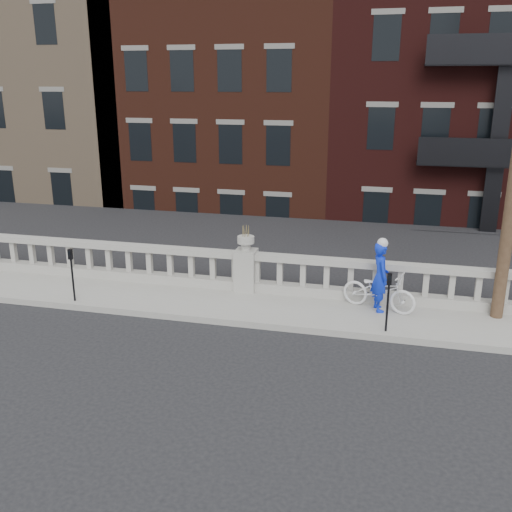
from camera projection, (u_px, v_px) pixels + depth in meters
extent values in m
plane|color=black|center=(197.00, 363.00, 11.56)|extent=(120.00, 120.00, 0.00)
cube|color=gray|center=(237.00, 305.00, 14.32)|extent=(32.00, 2.20, 0.15)
cube|color=gray|center=(246.00, 285.00, 15.14)|extent=(28.00, 0.34, 0.25)
cube|color=gray|center=(246.00, 255.00, 14.90)|extent=(28.00, 0.34, 0.16)
cube|color=gray|center=(246.00, 270.00, 15.01)|extent=(0.55, 0.55, 1.10)
cylinder|color=gray|center=(246.00, 246.00, 14.82)|extent=(0.24, 0.24, 0.20)
cylinder|color=gray|center=(246.00, 240.00, 14.77)|extent=(0.44, 0.44, 0.18)
cube|color=#605E59|center=(250.00, 370.00, 16.27)|extent=(36.00, 0.50, 5.15)
cube|color=black|center=(332.00, 252.00, 37.19)|extent=(80.00, 44.00, 0.50)
cube|color=#595651|center=(225.00, 324.00, 20.74)|extent=(16.00, 7.00, 4.00)
cube|color=#8F775C|center=(38.00, 88.00, 33.36)|extent=(18.00, 16.00, 20.00)
cube|color=#411C12|center=(249.00, 148.00, 30.38)|extent=(10.00, 14.00, 14.00)
cube|color=black|center=(249.00, 2.00, 28.26)|extent=(10.30, 14.30, 0.30)
cube|color=black|center=(447.00, 138.00, 27.90)|extent=(10.00, 14.00, 15.50)
cylinder|color=black|center=(73.00, 280.00, 14.25)|extent=(0.05, 0.05, 1.10)
cube|color=black|center=(70.00, 254.00, 14.05)|extent=(0.10, 0.08, 0.26)
cube|color=black|center=(69.00, 253.00, 14.00)|extent=(0.06, 0.01, 0.08)
cylinder|color=black|center=(387.00, 308.00, 12.51)|extent=(0.05, 0.05, 1.10)
cube|color=black|center=(389.00, 279.00, 12.31)|extent=(0.10, 0.08, 0.26)
cube|color=black|center=(390.00, 278.00, 12.26)|extent=(0.06, 0.01, 0.08)
imported|color=silver|center=(379.00, 291.00, 13.74)|extent=(1.93, 1.17, 0.96)
imported|color=#0D29D1|center=(380.00, 277.00, 13.59)|extent=(0.58, 0.71, 1.70)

